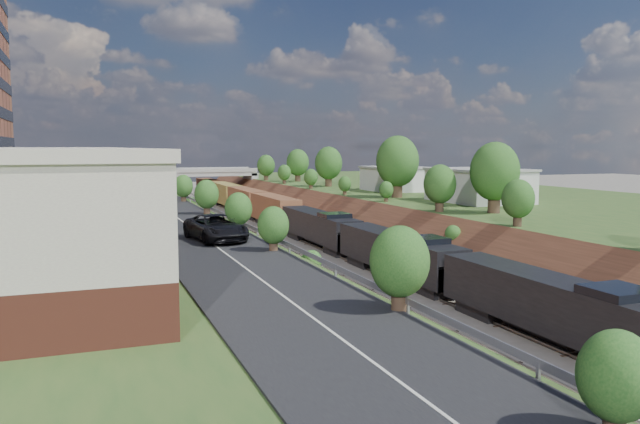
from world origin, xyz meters
TOP-DOWN VIEW (x-y plane):
  - platform_right at (33.00, 60.00)m, footprint 44.00×180.00m
  - embankment_left at (-11.00, 60.00)m, footprint 10.00×180.00m
  - embankment_right at (11.00, 60.00)m, footprint 10.00×180.00m
  - rail_left_track at (-2.60, 60.00)m, footprint 1.58×180.00m
  - rail_right_track at (2.60, 60.00)m, footprint 1.58×180.00m
  - road at (-15.50, 60.00)m, footprint 8.00×180.00m
  - guardrail at (-11.40, 59.80)m, footprint 0.10×171.00m
  - commercial_building at (-28.00, 38.00)m, footprint 14.30×62.30m
  - overpass at (0.00, 122.00)m, footprint 24.50×8.30m
  - white_building_near at (23.50, 52.00)m, footprint 9.00×12.00m
  - white_building_far at (23.00, 74.00)m, footprint 8.00×10.00m
  - tree_right_large at (17.00, 40.00)m, footprint 5.25×5.25m
  - tree_left_crest at (-11.80, 20.00)m, footprint 2.45×2.45m
  - freight_train at (2.60, 71.32)m, footprint 3.20×128.43m
  - suv at (-14.93, 30.45)m, footprint 4.20×7.36m

SIDE VIEW (x-z plane):
  - embankment_left at x=-11.00m, z-range -5.00..5.00m
  - embankment_right at x=11.00m, z-range -5.00..5.00m
  - rail_left_track at x=-2.60m, z-range 0.00..0.18m
  - rail_right_track at x=2.60m, z-range 0.00..0.18m
  - platform_right at x=33.00m, z-range 0.00..5.00m
  - freight_train at x=2.60m, z-range 0.30..5.03m
  - overpass at x=0.00m, z-range 1.22..8.62m
  - road at x=-15.50m, z-range 5.00..5.10m
  - guardrail at x=-11.40m, z-range 5.20..5.90m
  - suv at x=-14.93m, z-range 5.10..7.04m
  - white_building_far at x=23.00m, z-range 5.00..8.60m
  - white_building_near at x=23.50m, z-range 5.00..9.00m
  - tree_left_crest at x=-11.80m, z-range 5.26..8.82m
  - commercial_building at x=-28.00m, z-range 5.01..12.01m
  - tree_right_large at x=17.00m, z-range 5.58..13.19m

